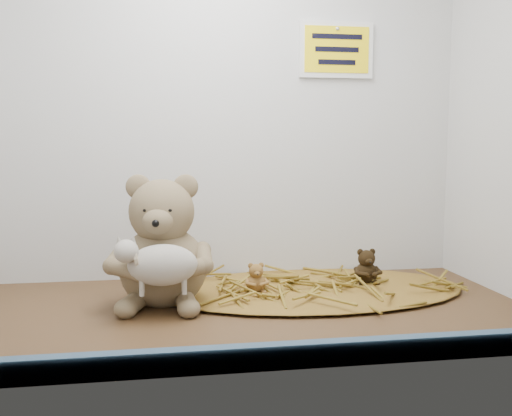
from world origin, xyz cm
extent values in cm
cube|color=#3C2B15|center=(0.00, 0.00, 0.00)|extent=(120.00, 60.00, 0.40)
cube|color=silver|center=(0.00, 30.00, 45.00)|extent=(120.00, 0.40, 90.00)
cube|color=#3D5975|center=(0.00, -28.80, 1.80)|extent=(119.28, 2.20, 3.60)
ellipsoid|color=brown|center=(20.14, 11.96, 0.65)|extent=(67.62, 39.27, 1.31)
cube|color=yellow|center=(30.00, 29.40, 55.00)|extent=(16.00, 1.20, 11.00)
camera|label=1|loc=(-11.50, -107.10, 32.53)|focal=40.00mm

